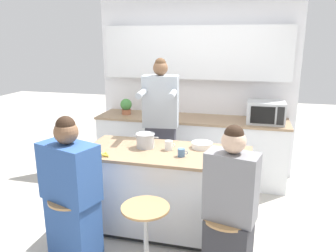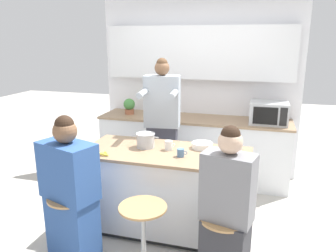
# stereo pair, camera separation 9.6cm
# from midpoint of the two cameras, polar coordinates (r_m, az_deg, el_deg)

# --- Properties ---
(ground_plane) EXTENTS (16.00, 16.00, 0.00)m
(ground_plane) POSITION_cam_midpoint_polar(r_m,az_deg,el_deg) (3.79, -1.06, -17.24)
(ground_plane) COLOR #B2ADA3
(wall_back) EXTENTS (2.94, 0.22, 2.70)m
(wall_back) POSITION_cam_midpoint_polar(r_m,az_deg,el_deg) (4.91, 4.20, 9.36)
(wall_back) COLOR white
(wall_back) RESTS_ON ground_plane
(back_counter) EXTENTS (2.73, 0.64, 0.92)m
(back_counter) POSITION_cam_midpoint_polar(r_m,az_deg,el_deg) (4.85, 3.32, -3.83)
(back_counter) COLOR silver
(back_counter) RESTS_ON ground_plane
(kitchen_island) EXTENTS (1.74, 0.78, 0.89)m
(kitchen_island) POSITION_cam_midpoint_polar(r_m,az_deg,el_deg) (3.57, -1.10, -11.10)
(kitchen_island) COLOR black
(kitchen_island) RESTS_ON ground_plane
(bar_stool_leftmost) EXTENTS (0.42, 0.42, 0.63)m
(bar_stool_leftmost) POSITION_cam_midpoint_polar(r_m,az_deg,el_deg) (3.27, -16.93, -15.89)
(bar_stool_leftmost) COLOR tan
(bar_stool_leftmost) RESTS_ON ground_plane
(bar_stool_center) EXTENTS (0.42, 0.42, 0.63)m
(bar_stool_center) POSITION_cam_midpoint_polar(r_m,az_deg,el_deg) (3.01, -4.84, -18.15)
(bar_stool_center) COLOR tan
(bar_stool_center) RESTS_ON ground_plane
(bar_stool_rightmost) EXTENTS (0.42, 0.42, 0.63)m
(bar_stool_rightmost) POSITION_cam_midpoint_polar(r_m,az_deg,el_deg) (2.91, 9.16, -19.62)
(bar_stool_rightmost) COLOR tan
(bar_stool_rightmost) RESTS_ON ground_plane
(person_cooking) EXTENTS (0.49, 0.61, 1.80)m
(person_cooking) POSITION_cam_midpoint_polar(r_m,az_deg,el_deg) (4.07, -1.95, -1.13)
(person_cooking) COLOR #383842
(person_cooking) RESTS_ON ground_plane
(person_wrapped_blanket) EXTENTS (0.58, 0.44, 1.39)m
(person_wrapped_blanket) POSITION_cam_midpoint_polar(r_m,az_deg,el_deg) (3.13, -17.34, -11.64)
(person_wrapped_blanket) COLOR #2D5193
(person_wrapped_blanket) RESTS_ON ground_plane
(person_seated_near) EXTENTS (0.44, 0.34, 1.41)m
(person_seated_near) POSITION_cam_midpoint_polar(r_m,az_deg,el_deg) (2.74, 9.64, -15.47)
(person_seated_near) COLOR #333338
(person_seated_near) RESTS_ON ground_plane
(cooking_pot) EXTENTS (0.29, 0.20, 0.15)m
(cooking_pot) POSITION_cam_midpoint_polar(r_m,az_deg,el_deg) (3.50, -4.75, -2.53)
(cooking_pot) COLOR #B7BABC
(cooking_pot) RESTS_ON kitchen_island
(fruit_bowl) EXTENTS (0.19, 0.19, 0.07)m
(fruit_bowl) POSITION_cam_midpoint_polar(r_m,az_deg,el_deg) (3.55, 10.47, -3.22)
(fruit_bowl) COLOR silver
(fruit_bowl) RESTS_ON kitchen_island
(mixing_bowl_steel) EXTENTS (0.22, 0.22, 0.06)m
(mixing_bowl_steel) POSITION_cam_midpoint_polar(r_m,az_deg,el_deg) (3.50, 5.16, -3.33)
(mixing_bowl_steel) COLOR white
(mixing_bowl_steel) RESTS_ON kitchen_island
(coffee_cup_near) EXTENTS (0.11, 0.08, 0.10)m
(coffee_cup_near) POSITION_cam_midpoint_polar(r_m,az_deg,el_deg) (3.42, -0.67, -3.38)
(coffee_cup_near) COLOR white
(coffee_cup_near) RESTS_ON kitchen_island
(coffee_cup_far) EXTENTS (0.10, 0.07, 0.08)m
(coffee_cup_far) POSITION_cam_midpoint_polar(r_m,az_deg,el_deg) (3.24, 1.49, -4.65)
(coffee_cup_far) COLOR #4C7099
(coffee_cup_far) RESTS_ON kitchen_island
(banana_bunch) EXTENTS (0.13, 0.09, 0.04)m
(banana_bunch) POSITION_cam_midpoint_polar(r_m,az_deg,el_deg) (3.32, -11.89, -4.85)
(banana_bunch) COLOR yellow
(banana_bunch) RESTS_ON kitchen_island
(microwave) EXTENTS (0.49, 0.39, 0.29)m
(microwave) POSITION_cam_midpoint_polar(r_m,az_deg,el_deg) (4.58, 16.06, 2.32)
(microwave) COLOR #B2B5B7
(microwave) RESTS_ON back_counter
(potted_plant) EXTENTS (0.17, 0.17, 0.23)m
(potted_plant) POSITION_cam_midpoint_polar(r_m,az_deg,el_deg) (4.97, -7.86, 3.46)
(potted_plant) COLOR #A86042
(potted_plant) RESTS_ON back_counter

